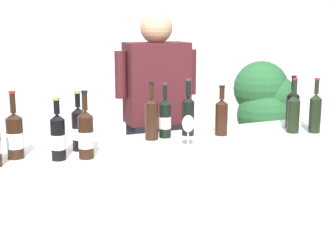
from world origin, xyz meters
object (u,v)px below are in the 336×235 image
(wine_bottle_4, at_px, (294,112))
(wine_bottle_5, at_px, (151,118))
(wine_bottle_8, at_px, (79,128))
(person_server, at_px, (157,137))
(wine_glass, at_px, (188,125))
(potted_shrub, at_px, (264,108))
(wine_bottle_6, at_px, (15,135))
(wine_bottle_10, at_px, (165,118))
(wine_bottle_1, at_px, (221,116))
(wine_bottle_0, at_px, (315,112))
(wine_bottle_3, at_px, (86,134))
(wine_bottle_9, at_px, (58,137))
(wine_bottle_11, at_px, (188,114))
(wine_bottle_7, at_px, (292,108))

(wine_bottle_4, xyz_separation_m, wine_bottle_5, (-0.88, 0.18, 0.00))
(wine_bottle_8, xyz_separation_m, person_server, (0.66, 0.52, -0.23))
(wine_glass, xyz_separation_m, potted_shrub, (1.28, 1.13, -0.19))
(wine_bottle_6, xyz_separation_m, wine_bottle_10, (0.87, 0.11, 0.00))
(wine_bottle_1, height_order, wine_bottle_5, wine_bottle_5)
(wine_bottle_0, relative_size, wine_bottle_3, 0.99)
(wine_bottle_9, bearing_deg, wine_bottle_0, -0.80)
(wine_bottle_0, height_order, person_server, person_server)
(wine_bottle_5, distance_m, potted_shrub, 1.67)
(wine_bottle_3, xyz_separation_m, wine_glass, (0.57, -0.02, 0.00))
(wine_bottle_1, distance_m, wine_bottle_10, 0.35)
(wine_bottle_6, xyz_separation_m, wine_bottle_11, (1.02, 0.11, 0.02))
(wine_bottle_5, height_order, wine_bottle_11, wine_bottle_11)
(wine_bottle_6, height_order, wine_glass, wine_bottle_6)
(wine_bottle_6, distance_m, person_server, 1.15)
(wine_bottle_3, distance_m, wine_bottle_10, 0.60)
(wine_bottle_3, distance_m, wine_glass, 0.57)
(person_server, bearing_deg, wine_bottle_0, -40.40)
(wine_bottle_5, bearing_deg, wine_bottle_7, -3.60)
(wine_bottle_5, bearing_deg, wine_glass, -64.08)
(wine_bottle_1, relative_size, wine_glass, 1.68)
(wine_bottle_10, xyz_separation_m, wine_bottle_11, (0.15, -0.00, 0.01))
(wine_bottle_10, relative_size, wine_glass, 1.80)
(wine_bottle_5, distance_m, wine_bottle_7, 0.97)
(wine_bottle_7, height_order, wine_bottle_11, wine_bottle_11)
(wine_bottle_10, bearing_deg, wine_bottle_0, -15.09)
(person_server, distance_m, potted_shrub, 1.27)
(wine_bottle_4, height_order, wine_bottle_9, wine_bottle_4)
(wine_bottle_6, height_order, wine_bottle_9, wine_bottle_6)
(wine_bottle_5, distance_m, person_server, 0.55)
(potted_shrub, bearing_deg, wine_bottle_0, -109.27)
(wine_bottle_0, distance_m, wine_glass, 0.89)
(wine_bottle_4, height_order, wine_bottle_8, wine_bottle_4)
(wine_bottle_3, distance_m, wine_bottle_4, 1.33)
(wine_bottle_1, xyz_separation_m, wine_glass, (-0.31, -0.19, 0.01))
(wine_bottle_5, distance_m, wine_bottle_10, 0.10)
(wine_bottle_0, relative_size, wine_bottle_9, 1.08)
(wine_bottle_3, bearing_deg, wine_bottle_4, 2.42)
(wine_bottle_1, height_order, wine_bottle_7, wine_bottle_7)
(wine_bottle_11, bearing_deg, wine_bottle_3, -160.17)
(wine_bottle_1, xyz_separation_m, wine_bottle_3, (-0.88, -0.17, 0.00))
(wine_bottle_8, bearing_deg, person_server, 38.38)
(wine_bottle_5, bearing_deg, wine_bottle_6, -173.23)
(person_server, bearing_deg, wine_bottle_9, -140.26)
(wine_bottle_5, bearing_deg, wine_bottle_8, -171.10)
(wine_bottle_3, xyz_separation_m, wine_bottle_7, (1.41, 0.17, 0.01))
(wine_bottle_5, bearing_deg, wine_bottle_0, -12.82)
(wine_bottle_8, distance_m, wine_bottle_11, 0.70)
(wine_bottle_0, distance_m, wine_bottle_6, 1.80)
(wine_bottle_3, height_order, person_server, person_server)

